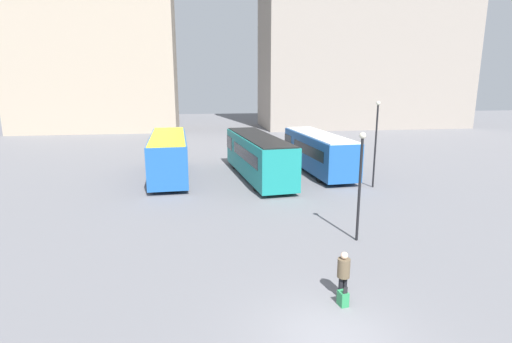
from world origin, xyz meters
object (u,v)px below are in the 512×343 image
Objects in this scene: suitcase at (343,298)px; lamp_post_0 at (376,138)px; bus_0 at (169,154)px; traveler at (344,271)px; lamp_post_1 at (360,177)px; bus_1 at (258,155)px; bus_2 at (318,151)px.

suitcase is 15.90m from lamp_post_0.
bus_0 is at bearing 159.50° from lamp_post_0.
traveler is 0.33× the size of lamp_post_1.
bus_1 is at bearing -103.25° from bus_0.
lamp_post_0 is 1.18× the size of lamp_post_1.
lamp_post_0 is (13.93, -5.21, 1.69)m from bus_0.
lamp_post_1 is (9.23, -13.91, 1.23)m from bus_0.
bus_2 is at bearing -24.66° from suitcase.
bus_2 is 19.16m from traveler.
lamp_post_0 is at bearing -160.01° from bus_2.
lamp_post_0 reaches higher than lamp_post_1.
bus_0 is 15.33× the size of suitcase.
lamp_post_1 is at bearing -36.72° from suitcase.
bus_0 is at bearing 123.57° from lamp_post_1.
bus_2 is at bearing -24.54° from traveler.
bus_1 is 16.67× the size of suitcase.
traveler is at bearing -28.94° from suitcase.
traveler reaches higher than suitcase.
suitcase is (6.69, -19.01, -1.47)m from bus_0.
lamp_post_0 is at bearing 61.67° from lamp_post_1.
bus_1 is 17.85m from suitcase.
bus_0 is at bearing 73.14° from bus_1.
lamp_post_0 reaches higher than bus_1.
bus_0 is 11.59m from bus_2.
bus_1 is 8.54m from lamp_post_0.
bus_0 is 19.77m from traveler.
bus_0 is 14.96m from lamp_post_0.
lamp_post_0 reaches higher than bus_2.
suitcase is 0.12× the size of lamp_post_0.
traveler is 5.56m from lamp_post_1.
lamp_post_1 is (-2.36, -13.94, 1.30)m from bus_2.
suitcase is at bearing 151.06° from traveler.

